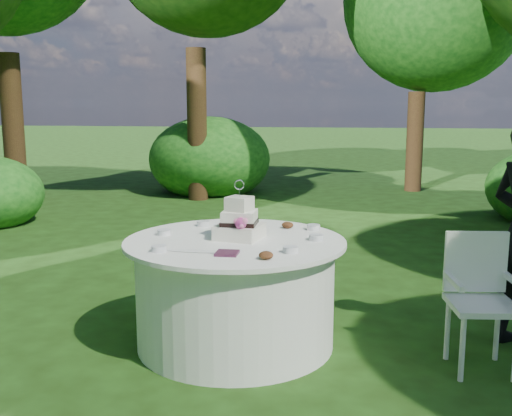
# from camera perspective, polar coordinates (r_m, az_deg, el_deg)

# --- Properties ---
(ground) EXTENTS (80.00, 80.00, 0.00)m
(ground) POSITION_cam_1_polar(r_m,az_deg,el_deg) (4.45, -1.96, -12.73)
(ground) COLOR #1B320D
(ground) RESTS_ON ground
(napkins) EXTENTS (0.14, 0.14, 0.02)m
(napkins) POSITION_cam_1_polar(r_m,az_deg,el_deg) (3.80, -2.77, -4.31)
(napkins) COLOR #491F36
(napkins) RESTS_ON table
(feather_plume) EXTENTS (0.48, 0.07, 0.01)m
(feather_plume) POSITION_cam_1_polar(r_m,az_deg,el_deg) (3.87, -5.30, -4.13)
(feather_plume) COLOR silver
(feather_plume) RESTS_ON table
(table) EXTENTS (1.56, 1.56, 0.77)m
(table) POSITION_cam_1_polar(r_m,az_deg,el_deg) (4.32, -1.99, -7.97)
(table) COLOR white
(table) RESTS_ON ground
(cake) EXTENTS (0.35, 0.35, 0.42)m
(cake) POSITION_cam_1_polar(r_m,az_deg,el_deg) (4.23, -1.58, -1.42)
(cake) COLOR white
(cake) RESTS_ON table
(chair) EXTENTS (0.46, 0.45, 0.88)m
(chair) POSITION_cam_1_polar(r_m,az_deg,el_deg) (4.18, 20.51, -7.35)
(chair) COLOR white
(chair) RESTS_ON ground
(votives) EXTENTS (1.20, 0.95, 0.04)m
(votives) POSITION_cam_1_polar(r_m,az_deg,el_deg) (4.24, -1.42, -2.66)
(votives) COLOR silver
(votives) RESTS_ON table
(petal_cups) EXTENTS (0.12, 1.03, 0.05)m
(petal_cups) POSITION_cam_1_polar(r_m,az_deg,el_deg) (4.14, 2.10, -2.91)
(petal_cups) COLOR #562D16
(petal_cups) RESTS_ON table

